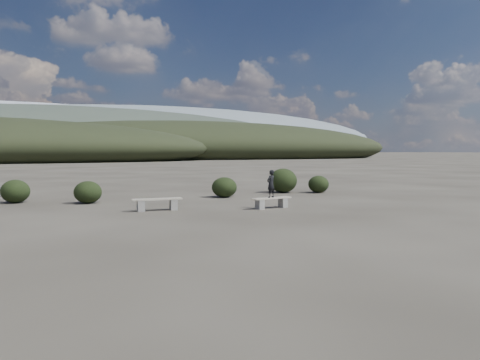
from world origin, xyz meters
name	(u,v)px	position (x,y,z in m)	size (l,w,h in m)	color
ground	(273,227)	(0.00, 0.00, 0.00)	(1200.00, 1200.00, 0.00)	#2F2B24
bench_left	(157,203)	(-2.08, 4.85, 0.26)	(1.75, 0.45, 0.43)	slate
bench_right	(272,202)	(1.93, 3.84, 0.24)	(1.64, 0.60, 0.40)	slate
seated_person	(271,184)	(1.90, 3.83, 0.91)	(0.37, 0.24, 1.01)	black
shrub_a	(88,192)	(-4.10, 8.26, 0.45)	(1.10, 1.10, 0.90)	black
shrub_c	(224,187)	(1.85, 8.34, 0.46)	(1.15, 1.15, 0.92)	black
shrub_d	(283,181)	(5.45, 9.37, 0.61)	(1.40, 1.40, 1.22)	black
shrub_e	(319,184)	(7.08, 8.63, 0.43)	(1.04, 1.04, 0.86)	black
shrub_f	(15,191)	(-6.78, 9.57, 0.48)	(1.12, 1.12, 0.95)	black
mountain_ridges	(33,138)	(-7.48, 339.06, 10.84)	(500.00, 400.00, 56.00)	black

